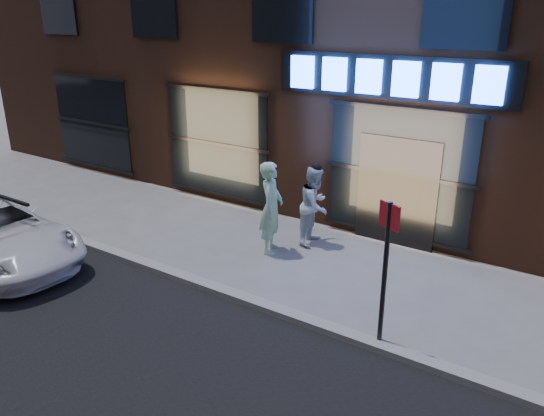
{
  "coord_description": "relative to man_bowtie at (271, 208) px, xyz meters",
  "views": [
    {
      "loc": [
        3.77,
        -6.63,
        4.9
      ],
      "look_at": [
        -1.71,
        1.6,
        1.2
      ],
      "focal_mm": 35.0,
      "sensor_mm": 36.0,
      "label": 1
    }
  ],
  "objects": [
    {
      "name": "curb",
      "position": [
        2.02,
        -2.05,
        -0.94
      ],
      "size": [
        60.0,
        0.25,
        0.12
      ],
      "primitive_type": "cube",
      "color": "gray",
      "rests_on": "ground"
    },
    {
      "name": "man_bowtie",
      "position": [
        0.0,
        0.0,
        0.0
      ],
      "size": [
        0.7,
        0.85,
        2.0
      ],
      "primitive_type": "imported",
      "rotation": [
        0.0,
        0.0,
        1.92
      ],
      "color": "#A4D8AB",
      "rests_on": "ground"
    },
    {
      "name": "ground",
      "position": [
        2.02,
        -2.05,
        -1.0
      ],
      "size": [
        90.0,
        90.0,
        0.0
      ],
      "primitive_type": "plane",
      "color": "slate",
      "rests_on": "ground"
    },
    {
      "name": "sign_post",
      "position": [
        3.31,
        -1.95,
        0.44
      ],
      "size": [
        0.36,
        0.18,
        2.38
      ],
      "rotation": [
        0.0,
        0.0,
        -0.4
      ],
      "color": "#262628",
      "rests_on": "ground"
    },
    {
      "name": "man_cap",
      "position": [
        0.54,
        0.93,
        -0.12
      ],
      "size": [
        0.75,
        0.92,
        1.77
      ],
      "primitive_type": "imported",
      "rotation": [
        0.0,
        0.0,
        1.66
      ],
      "color": "white",
      "rests_on": "ground"
    }
  ]
}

